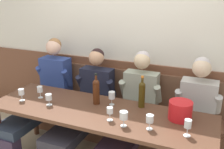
# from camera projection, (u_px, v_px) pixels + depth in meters

# --- Properties ---
(room_wall_back) EXTENTS (6.80, 0.08, 2.80)m
(room_wall_back) POSITION_uv_depth(u_px,v_px,m) (129.00, 34.00, 3.37)
(room_wall_back) COLOR silver
(room_wall_back) RESTS_ON ground
(wood_wainscot_panel) EXTENTS (6.80, 0.03, 1.04)m
(wood_wainscot_panel) POSITION_uv_depth(u_px,v_px,m) (126.00, 98.00, 3.60)
(wood_wainscot_panel) COLOR brown
(wood_wainscot_panel) RESTS_ON ground
(wall_bench) EXTENTS (2.72, 0.42, 0.94)m
(wall_bench) POSITION_uv_depth(u_px,v_px,m) (121.00, 120.00, 3.50)
(wall_bench) COLOR brown
(wall_bench) RESTS_ON ground
(dining_table) EXTENTS (2.42, 0.76, 0.73)m
(dining_table) POSITION_uv_depth(u_px,v_px,m) (99.00, 117.00, 2.81)
(dining_table) COLOR #513121
(dining_table) RESTS_ON ground
(person_left_seat) EXTENTS (0.50, 1.20, 1.32)m
(person_left_seat) POSITION_uv_depth(u_px,v_px,m) (43.00, 93.00, 3.46)
(person_left_seat) COLOR #2F243A
(person_left_seat) RESTS_ON ground
(person_center_left_seat) EXTENTS (0.53, 1.20, 1.24)m
(person_center_left_seat) POSITION_uv_depth(u_px,v_px,m) (85.00, 106.00, 3.20)
(person_center_left_seat) COLOR #2F2841
(person_center_left_seat) RESTS_ON ground
(person_right_seat) EXTENTS (0.52, 1.20, 1.26)m
(person_right_seat) POSITION_uv_depth(u_px,v_px,m) (132.00, 114.00, 2.97)
(person_right_seat) COLOR #24283F
(person_right_seat) RESTS_ON ground
(person_center_right_seat) EXTENTS (0.50, 1.20, 1.26)m
(person_center_right_seat) POSITION_uv_depth(u_px,v_px,m) (193.00, 124.00, 2.74)
(person_center_right_seat) COLOR #35333E
(person_center_right_seat) RESTS_ON ground
(ice_bucket) EXTENTS (0.23, 0.23, 0.19)m
(ice_bucket) POSITION_uv_depth(u_px,v_px,m) (180.00, 110.00, 2.57)
(ice_bucket) COLOR red
(ice_bucket) RESTS_ON dining_table
(wine_bottle_green_tall) EXTENTS (0.07, 0.07, 0.36)m
(wine_bottle_green_tall) POSITION_uv_depth(u_px,v_px,m) (142.00, 94.00, 2.81)
(wine_bottle_green_tall) COLOR #3D2F0C
(wine_bottle_green_tall) RESTS_ON dining_table
(wine_bottle_amber_mid) EXTENTS (0.08, 0.08, 0.36)m
(wine_bottle_amber_mid) POSITION_uv_depth(u_px,v_px,m) (96.00, 91.00, 2.89)
(wine_bottle_amber_mid) COLOR #47210F
(wine_bottle_amber_mid) RESTS_ON dining_table
(wine_glass_center_front) EXTENTS (0.07, 0.07, 0.15)m
(wine_glass_center_front) POSITION_uv_depth(u_px,v_px,m) (112.00, 95.00, 2.88)
(wine_glass_center_front) COLOR silver
(wine_glass_center_front) RESTS_ON dining_table
(wine_glass_by_bottle) EXTENTS (0.07, 0.07, 0.13)m
(wine_glass_by_bottle) POSITION_uv_depth(u_px,v_px,m) (49.00, 98.00, 2.88)
(wine_glass_by_bottle) COLOR silver
(wine_glass_by_bottle) RESTS_ON dining_table
(wine_glass_left_end) EXTENTS (0.07, 0.07, 0.14)m
(wine_glass_left_end) POSITION_uv_depth(u_px,v_px,m) (150.00, 119.00, 2.38)
(wine_glass_left_end) COLOR silver
(wine_glass_left_end) RESTS_ON dining_table
(wine_glass_mid_right) EXTENTS (0.06, 0.06, 0.16)m
(wine_glass_mid_right) POSITION_uv_depth(u_px,v_px,m) (188.00, 125.00, 2.27)
(wine_glass_mid_right) COLOR silver
(wine_glass_mid_right) RESTS_ON dining_table
(wine_glass_center_rear) EXTENTS (0.06, 0.06, 0.14)m
(wine_glass_center_rear) POSITION_uv_depth(u_px,v_px,m) (110.00, 111.00, 2.55)
(wine_glass_center_rear) COLOR silver
(wine_glass_center_rear) RESTS_ON dining_table
(wine_glass_near_bucket) EXTENTS (0.07, 0.07, 0.14)m
(wine_glass_near_bucket) POSITION_uv_depth(u_px,v_px,m) (21.00, 93.00, 2.99)
(wine_glass_near_bucket) COLOR silver
(wine_glass_near_bucket) RESTS_ON dining_table
(wine_glass_right_end) EXTENTS (0.08, 0.08, 0.15)m
(wine_glass_right_end) POSITION_uv_depth(u_px,v_px,m) (124.00, 116.00, 2.44)
(wine_glass_right_end) COLOR silver
(wine_glass_right_end) RESTS_ON dining_table
(wine_glass_mid_left) EXTENTS (0.06, 0.06, 0.14)m
(wine_glass_mid_left) POSITION_uv_depth(u_px,v_px,m) (40.00, 90.00, 3.07)
(wine_glass_mid_left) COLOR silver
(wine_glass_mid_left) RESTS_ON dining_table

